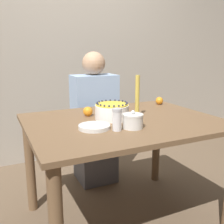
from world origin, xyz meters
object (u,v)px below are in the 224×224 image
cake (112,111)px  sugar_bowl (133,121)px  candle (137,100)px  person_man_blue_shirt (95,126)px  sugar_shaker (117,119)px

cake → sugar_bowl: cake is taller
candle → person_man_blue_shirt: person_man_blue_shirt is taller
sugar_shaker → person_man_blue_shirt: (0.21, 0.89, -0.31)m
candle → person_man_blue_shirt: (-0.06, 0.67, -0.36)m
sugar_shaker → cake: bearing=71.1°
sugar_bowl → candle: bearing=54.1°
cake → person_man_blue_shirt: 0.71m
sugar_bowl → candle: candle is taller
sugar_shaker → sugar_bowl: bearing=2.6°
cake → candle: candle is taller
sugar_bowl → sugar_shaker: size_ratio=0.96×
candle → person_man_blue_shirt: 0.76m
sugar_bowl → sugar_shaker: bearing=-177.4°
sugar_bowl → cake: bearing=95.0°
candle → person_man_blue_shirt: bearing=94.8°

